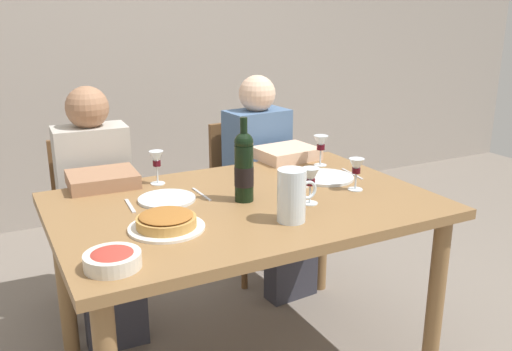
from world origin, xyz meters
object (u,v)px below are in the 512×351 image
Objects in this scene: baked_tart at (166,222)px; salad_bowl at (112,259)px; wine_glass_spare at (157,161)px; dinner_plate_left_setting at (325,177)px; chair_left at (93,212)px; dining_table at (245,222)px; diner_right at (268,178)px; diner_left at (99,205)px; water_pitcher at (292,198)px; wine_glass_left_diner at (356,168)px; wine_bottle at (244,167)px; dinner_plate_right_setting at (167,199)px; wine_glass_centre at (310,179)px; chair_right at (246,187)px; wine_glass_right_diner at (321,144)px.

baked_tart is 1.57× the size of salad_bowl.
salad_bowl is 1.15× the size of wine_glass_spare.
chair_left reaches higher than dinner_plate_left_setting.
dining_table is 1.29× the size of diner_right.
chair_left is 0.75× the size of diner_left.
water_pitcher reaches higher than wine_glass_left_diner.
diner_right is at bearing 89.71° from dinner_plate_left_setting.
dining_table is 0.99m from chair_left.
wine_glass_spare is 0.76m from dinner_plate_left_setting.
dinner_plate_right_setting is (-0.28, 0.14, -0.14)m from wine_bottle.
diner_left is (-0.67, 0.77, -0.25)m from wine_glass_centre.
dinner_plate_right_setting is 1.06m from chair_right.
dining_table is 0.66m from wine_glass_right_diner.
wine_glass_centre reaches higher than dining_table.
chair_left and chair_right have the same top height.
wine_glass_centre is at bearing -35.79° from wine_bottle.
dinner_plate_right_setting is 0.78m from chair_left.
water_pitcher reaches higher than dining_table.
wine_glass_centre is at bearing 67.58° from diner_right.
baked_tart is 1.33m from chair_right.
wine_glass_right_diner reaches higher than dinner_plate_right_setting.
diner_right reaches higher than chair_left.
water_pitcher is 0.72× the size of baked_tart.
dining_table is at bearing -167.76° from dinner_plate_left_setting.
salad_bowl is 1.16m from dinner_plate_left_setting.
wine_glass_centre is at bearing -34.70° from dining_table.
wine_bottle reaches higher than chair_left.
diner_left reaches higher than baked_tart.
salad_bowl is at bearing -150.38° from dining_table.
chair_left is (-0.45, 0.86, -0.41)m from wine_bottle.
wine_glass_spare is 0.13× the size of diner_left.
diner_right is (0.91, -0.22, 0.12)m from chair_left.
wine_glass_left_diner is at bearing 3.02° from baked_tart.
baked_tart is 1.15m from diner_right.
chair_right is 0.75× the size of diner_right.
water_pitcher is at bearing -65.35° from wine_glass_spare.
wine_glass_centre is at bearing -31.23° from dinner_plate_right_setting.
salad_bowl is 0.74× the size of dinner_plate_right_setting.
wine_glass_spare is at bearing 62.94° from salad_bowl.
wine_bottle is at bearing -168.52° from dinner_plate_left_setting.
water_pitcher is at bearing 66.27° from chair_right.
diner_left is at bearing 119.62° from water_pitcher.
dinner_plate_left_setting is at bearing 45.38° from wine_glass_centre.
dining_table is 10.20× the size of wine_glass_centre.
baked_tart is at bearing -104.40° from wine_glass_spare.
diner_left reaches higher than water_pitcher.
wine_glass_spare is 0.58× the size of dinner_plate_left_setting.
wine_glass_right_diner is 0.44m from diner_right.
dining_table is 0.33m from wine_glass_centre.
dining_table is 0.48m from dinner_plate_left_setting.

